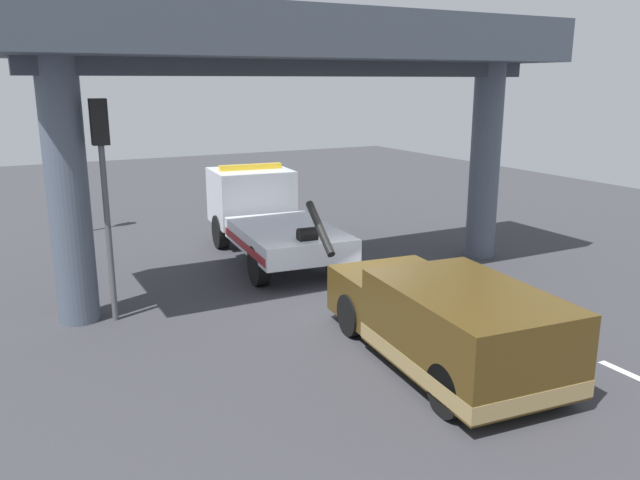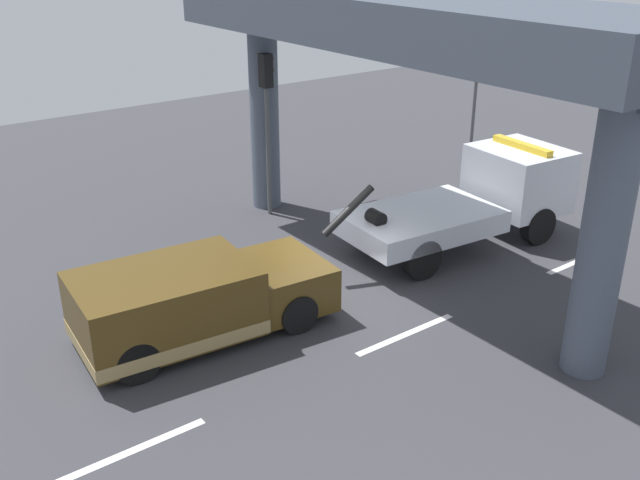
{
  "view_description": "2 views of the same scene",
  "coord_description": "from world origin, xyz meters",
  "px_view_note": "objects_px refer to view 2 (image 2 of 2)",
  "views": [
    {
      "loc": [
        -11.67,
        6.83,
        4.92
      ],
      "look_at": [
        2.14,
        -0.43,
        0.99
      ],
      "focal_mm": 35.57,
      "sensor_mm": 36.0,
      "label": 1
    },
    {
      "loc": [
        -9.15,
        -11.79,
        7.74
      ],
      "look_at": [
        -0.02,
        0.35,
        1.11
      ],
      "focal_mm": 40.65,
      "sensor_mm": 36.0,
      "label": 2
    }
  ],
  "objects_px": {
    "towed_van_green": "(193,302)",
    "tow_truck_white": "(479,197)",
    "traffic_light_near": "(267,100)",
    "traffic_light_far": "(478,67)"
  },
  "relations": [
    {
      "from": "tow_truck_white",
      "to": "traffic_light_far",
      "type": "xyz_separation_m",
      "value": [
        5.16,
        4.88,
        2.12
      ]
    },
    {
      "from": "tow_truck_white",
      "to": "towed_van_green",
      "type": "relative_size",
      "value": 1.37
    },
    {
      "from": "tow_truck_white",
      "to": "traffic_light_near",
      "type": "relative_size",
      "value": 1.6
    },
    {
      "from": "traffic_light_far",
      "to": "traffic_light_near",
      "type": "bearing_deg",
      "value": 180.0
    },
    {
      "from": "towed_van_green",
      "to": "traffic_light_near",
      "type": "xyz_separation_m",
      "value": [
        4.99,
        4.8,
        2.55
      ]
    },
    {
      "from": "tow_truck_white",
      "to": "traffic_light_far",
      "type": "bearing_deg",
      "value": 43.38
    },
    {
      "from": "tow_truck_white",
      "to": "traffic_light_near",
      "type": "bearing_deg",
      "value": 124.39
    },
    {
      "from": "tow_truck_white",
      "to": "traffic_light_near",
      "type": "xyz_separation_m",
      "value": [
        -3.34,
        4.88,
        2.13
      ]
    },
    {
      "from": "towed_van_green",
      "to": "tow_truck_white",
      "type": "bearing_deg",
      "value": -0.52
    },
    {
      "from": "traffic_light_near",
      "to": "traffic_light_far",
      "type": "relative_size",
      "value": 1.0
    }
  ]
}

